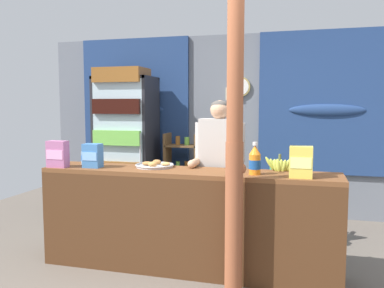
% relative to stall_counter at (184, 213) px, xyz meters
% --- Properties ---
extents(ground_plane, '(7.55, 7.55, 0.00)m').
position_rel_stall_counter_xyz_m(ground_plane, '(0.09, 0.68, -0.56)').
color(ground_plane, '#665B51').
extents(back_wall_curtained, '(5.64, 0.22, 2.51)m').
position_rel_stall_counter_xyz_m(back_wall_curtained, '(0.08, 2.29, 0.74)').
color(back_wall_curtained, slate).
rests_on(back_wall_curtained, ground).
extents(stall_counter, '(2.73, 0.48, 0.94)m').
position_rel_stall_counter_xyz_m(stall_counter, '(0.00, 0.00, 0.00)').
color(stall_counter, brown).
rests_on(stall_counter, ground).
extents(timber_post, '(0.16, 0.14, 2.48)m').
position_rel_stall_counter_xyz_m(timber_post, '(0.50, -0.27, 0.62)').
color(timber_post, '#995133').
rests_on(timber_post, ground).
extents(drink_fridge, '(0.80, 0.63, 2.03)m').
position_rel_stall_counter_xyz_m(drink_fridge, '(-1.38, 1.76, 0.55)').
color(drink_fridge, '#232328').
rests_on(drink_fridge, ground).
extents(bottle_shelf_rack, '(0.48, 0.28, 1.14)m').
position_rel_stall_counter_xyz_m(bottle_shelf_rack, '(-0.59, 1.92, 0.03)').
color(bottle_shelf_rack, brown).
rests_on(bottle_shelf_rack, ground).
extents(plastic_lawn_chair, '(0.56, 0.56, 0.86)m').
position_rel_stall_counter_xyz_m(plastic_lawn_chair, '(0.91, 1.21, -0.07)').
color(plastic_lawn_chair, '#4CC675').
rests_on(plastic_lawn_chair, ground).
extents(shopkeeper, '(0.50, 0.42, 1.58)m').
position_rel_stall_counter_xyz_m(shopkeeper, '(0.22, 0.49, 0.43)').
color(shopkeeper, '#28282D').
rests_on(shopkeeper, ground).
extents(soda_bottle_orange_soda, '(0.10, 0.10, 0.28)m').
position_rel_stall_counter_xyz_m(soda_bottle_orange_soda, '(0.62, 0.03, 0.49)').
color(soda_bottle_orange_soda, orange).
rests_on(soda_bottle_orange_soda, stall_counter).
extents(soda_bottle_water, '(0.06, 0.06, 0.20)m').
position_rel_stall_counter_xyz_m(soda_bottle_water, '(-1.11, 0.20, 0.46)').
color(soda_bottle_water, silver).
rests_on(soda_bottle_water, stall_counter).
extents(snack_box_biscuit, '(0.17, 0.13, 0.23)m').
position_rel_stall_counter_xyz_m(snack_box_biscuit, '(-0.91, 0.02, 0.49)').
color(snack_box_biscuit, '#3D75B7').
rests_on(snack_box_biscuit, stall_counter).
extents(snack_box_wafer, '(0.19, 0.11, 0.25)m').
position_rel_stall_counter_xyz_m(snack_box_wafer, '(-1.24, -0.06, 0.50)').
color(snack_box_wafer, '#B76699').
rests_on(snack_box_wafer, stall_counter).
extents(snack_box_instant_noodle, '(0.18, 0.11, 0.26)m').
position_rel_stall_counter_xyz_m(snack_box_instant_noodle, '(1.00, -0.03, 0.50)').
color(snack_box_instant_noodle, '#EAD14C').
rests_on(snack_box_instant_noodle, stall_counter).
extents(pastry_tray, '(0.37, 0.37, 0.07)m').
position_rel_stall_counter_xyz_m(pastry_tray, '(-0.35, 0.19, 0.39)').
color(pastry_tray, '#BCBCC1').
rests_on(pastry_tray, stall_counter).
extents(banana_bunch, '(0.27, 0.07, 0.16)m').
position_rel_stall_counter_xyz_m(banana_bunch, '(0.82, 0.27, 0.43)').
color(banana_bunch, '#B7C647').
rests_on(banana_bunch, stall_counter).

